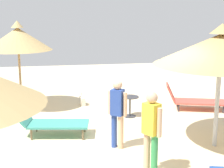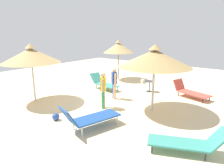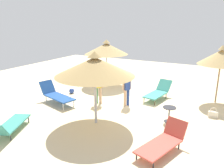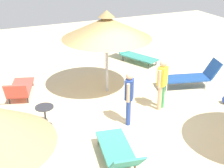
% 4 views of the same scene
% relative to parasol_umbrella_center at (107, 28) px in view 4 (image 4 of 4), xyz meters
% --- Properties ---
extents(ground, '(24.00, 24.00, 0.10)m').
position_rel_parasol_umbrella_center_xyz_m(ground, '(-1.90, 0.38, -2.27)').
color(ground, beige).
extents(parasol_umbrella_center, '(2.92, 2.92, 2.77)m').
position_rel_parasol_umbrella_center_xyz_m(parasol_umbrella_center, '(0.00, 0.00, 0.00)').
color(parasol_umbrella_center, '#B2B2B7').
rests_on(parasol_umbrella_center, ground).
extents(lounge_chair_far_right, '(2.06, 1.38, 0.78)m').
position_rel_parasol_umbrella_center_xyz_m(lounge_chair_far_right, '(2.17, -2.20, -1.89)').
color(lounge_chair_far_right, teal).
rests_on(lounge_chair_far_right, ground).
extents(lounge_chair_near_left, '(1.97, 1.21, 0.81)m').
position_rel_parasol_umbrella_center_xyz_m(lounge_chair_near_left, '(0.67, 2.82, -1.89)').
color(lounge_chair_near_left, '#CC4C3F').
rests_on(lounge_chair_near_left, ground).
extents(lounge_chair_edge, '(2.02, 1.00, 0.84)m').
position_rel_parasol_umbrella_center_xyz_m(lounge_chair_edge, '(-3.79, 1.31, -1.84)').
color(lounge_chair_edge, teal).
rests_on(lounge_chair_edge, ground).
extents(lounge_chair_front, '(1.21, 2.17, 0.95)m').
position_rel_parasol_umbrella_center_xyz_m(lounge_chair_front, '(-0.92, -2.83, -1.79)').
color(lounge_chair_front, '#1E478C').
rests_on(lounge_chair_front, ground).
extents(person_standing_near_right, '(0.34, 0.42, 1.59)m').
position_rel_parasol_umbrella_center_xyz_m(person_standing_near_right, '(-1.83, -1.01, -1.31)').
color(person_standing_near_right, tan).
rests_on(person_standing_near_right, ground).
extents(person_standing_center, '(0.38, 0.33, 1.56)m').
position_rel_parasol_umbrella_center_xyz_m(person_standing_center, '(-2.22, 0.28, -1.34)').
color(person_standing_center, tan).
rests_on(person_standing_center, ground).
extents(side_table_round, '(0.51, 0.51, 0.61)m').
position_rel_parasol_umbrella_center_xyz_m(side_table_round, '(-1.42, 2.46, -1.81)').
color(side_table_round, '#2D2D33').
rests_on(side_table_round, ground).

